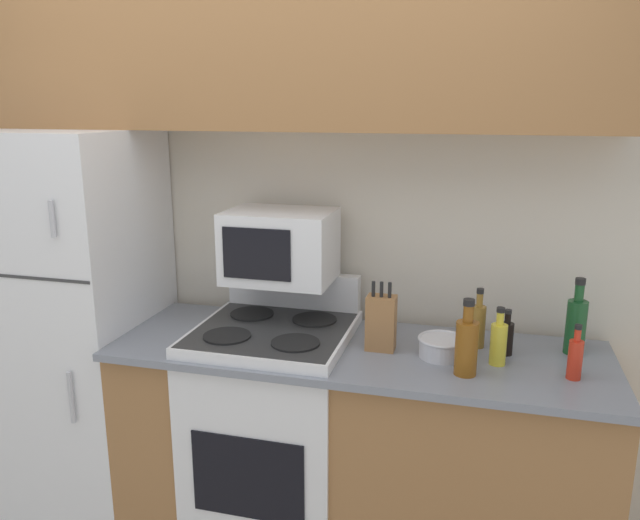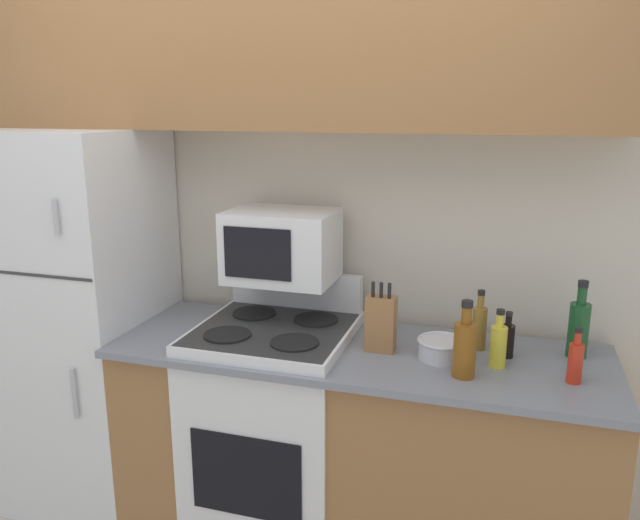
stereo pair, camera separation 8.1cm
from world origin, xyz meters
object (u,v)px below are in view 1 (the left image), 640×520
Objects in this scene: refrigerator at (69,323)px; bottle_cooking_spray at (498,342)px; bowl at (442,346)px; bottle_wine_green at (576,324)px; knife_block at (381,322)px; microwave at (280,246)px; bottle_soy_sauce at (506,337)px; bottle_whiskey at (466,345)px; stove at (275,429)px; bottle_vinegar at (478,324)px; bottle_hot_sauce at (575,358)px.

bottle_cooking_spray is (1.88, -0.06, 0.12)m from refrigerator.
bottle_wine_green reaches higher than bowl.
bottle_wine_green reaches higher than knife_block.
microwave is at bearing 6.44° from refrigerator.
microwave is 2.40× the size of bowl.
bottle_soy_sauce is 0.82× the size of bottle_cooking_spray.
bottle_whiskey reaches higher than knife_block.
microwave is 0.54m from knife_block.
stove is 1.02m from bottle_cooking_spray.
stove is 3.70× the size of bottle_wine_green.
bottle_wine_green is at bearing 4.82° from bottle_vinegar.
bottle_cooking_spray is at bearing -63.92° from bottle_vinegar.
bottle_whiskey is 1.56× the size of bottle_soy_sauce.
bottle_wine_green is at bearing 33.07° from bottle_cooking_spray.
bottle_wine_green is at bearing 83.53° from bottle_hot_sauce.
bottle_wine_green reaches higher than bottle_cooking_spray.
bottle_hot_sauce is at bearing -11.29° from microwave.
microwave is 0.95m from bottle_cooking_spray.
bottle_cooking_spray is (0.90, -0.17, -0.27)m from microwave.
bottle_wine_green is 1.36× the size of bottle_cooking_spray.
knife_block reaches higher than bottle_hot_sauce.
bottle_soy_sauce is at bearing 73.36° from bottle_cooking_spray.
bottle_hot_sauce is at bearing 9.40° from bottle_whiskey.
knife_block is 0.74m from bottle_wine_green.
bottle_whiskey is 1.17× the size of bottle_vinegar.
bottle_wine_green is 0.34m from bottle_cooking_spray.
refrigerator is at bearing 174.18° from bottle_whiskey.
refrigerator reaches higher than bottle_cooking_spray.
microwave is 1.21m from bottle_hot_sauce.
stove is 1.30m from bottle_wine_green.
microwave is 0.86m from bottle_vinegar.
bottle_wine_green is (0.49, 0.17, 0.08)m from bowl.
microwave is at bearing -179.22° from bottle_wine_green.
bottle_wine_green reaches higher than bottle_hot_sauce.
refrigerator is 5.79× the size of bottle_wine_green.
bottle_hot_sauce is at bearing -96.47° from bottle_wine_green.
bottle_vinegar is 0.17m from bottle_cooking_spray.
microwave is 1.58× the size of bottle_whiskey.
microwave is 2.46× the size of bottle_soy_sauce.
refrigerator reaches higher than knife_block.
stove is at bearing -171.29° from bottle_vinegar.
bottle_wine_green is 1.67× the size of bottle_soy_sauce.
bottle_whiskey is at bearing -20.35° from microwave.
bottle_wine_green is at bearing 19.02° from bowl.
bottle_vinegar reaches higher than stove.
bowl is (0.68, -0.01, 0.46)m from stove.
bottle_wine_green is 0.25m from bottle_hot_sauce.
refrigerator is 2.15m from bottle_hot_sauce.
stove is 3.97× the size of bottle_whiskey.
knife_block reaches higher than bottle_vinegar.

